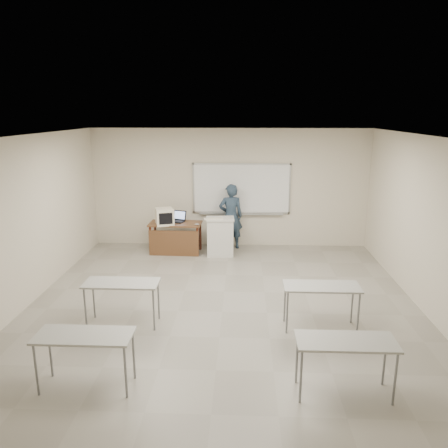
{
  "coord_description": "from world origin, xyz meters",
  "views": [
    {
      "loc": [
        0.34,
        -6.98,
        3.39
      ],
      "look_at": [
        -0.07,
        2.2,
        1.02
      ],
      "focal_mm": 35.0,
      "sensor_mm": 36.0,
      "label": 1
    }
  ],
  "objects_px": {
    "keyboard": "(213,219)",
    "mouse": "(197,224)",
    "instructor_desk": "(175,233)",
    "presenter": "(231,216)",
    "podium": "(220,236)",
    "laptop": "(177,219)",
    "crt_monitor": "(164,216)",
    "whiteboard": "(241,189)"
  },
  "relations": [
    {
      "from": "instructor_desk",
      "to": "keyboard",
      "type": "distance_m",
      "value": 1.06
    },
    {
      "from": "instructor_desk",
      "to": "crt_monitor",
      "type": "distance_m",
      "value": 0.49
    },
    {
      "from": "whiteboard",
      "to": "mouse",
      "type": "height_order",
      "value": "whiteboard"
    },
    {
      "from": "podium",
      "to": "laptop",
      "type": "xyz_separation_m",
      "value": [
        -1.09,
        0.33,
        0.34
      ]
    },
    {
      "from": "mouse",
      "to": "laptop",
      "type": "bearing_deg",
      "value": 130.21
    },
    {
      "from": "mouse",
      "to": "keyboard",
      "type": "height_order",
      "value": "keyboard"
    },
    {
      "from": "podium",
      "to": "presenter",
      "type": "distance_m",
      "value": 0.72
    },
    {
      "from": "instructor_desk",
      "to": "mouse",
      "type": "xyz_separation_m",
      "value": [
        0.55,
        -0.09,
        0.25
      ]
    },
    {
      "from": "instructor_desk",
      "to": "presenter",
      "type": "bearing_deg",
      "value": 22.94
    },
    {
      "from": "whiteboard",
      "to": "podium",
      "type": "xyz_separation_m",
      "value": [
        -0.5,
        -0.84,
        -1.01
      ]
    },
    {
      "from": "keyboard",
      "to": "presenter",
      "type": "relative_size",
      "value": 0.27
    },
    {
      "from": "whiteboard",
      "to": "instructor_desk",
      "type": "xyz_separation_m",
      "value": [
        -1.61,
        -0.78,
        -0.96
      ]
    },
    {
      "from": "laptop",
      "to": "whiteboard",
      "type": "bearing_deg",
      "value": 39.08
    },
    {
      "from": "keyboard",
      "to": "presenter",
      "type": "height_order",
      "value": "presenter"
    },
    {
      "from": "presenter",
      "to": "crt_monitor",
      "type": "bearing_deg",
      "value": 9.12
    },
    {
      "from": "whiteboard",
      "to": "laptop",
      "type": "relative_size",
      "value": 7.18
    },
    {
      "from": "keyboard",
      "to": "mouse",
      "type": "bearing_deg",
      "value": 152.38
    },
    {
      "from": "podium",
      "to": "crt_monitor",
      "type": "distance_m",
      "value": 1.44
    },
    {
      "from": "instructor_desk",
      "to": "mouse",
      "type": "relative_size",
      "value": 11.61
    },
    {
      "from": "crt_monitor",
      "to": "mouse",
      "type": "relative_size",
      "value": 4.27
    },
    {
      "from": "mouse",
      "to": "keyboard",
      "type": "bearing_deg",
      "value": -28.26
    },
    {
      "from": "instructor_desk",
      "to": "presenter",
      "type": "distance_m",
      "value": 1.47
    },
    {
      "from": "podium",
      "to": "laptop",
      "type": "relative_size",
      "value": 2.68
    },
    {
      "from": "crt_monitor",
      "to": "laptop",
      "type": "distance_m",
      "value": 0.41
    },
    {
      "from": "podium",
      "to": "keyboard",
      "type": "height_order",
      "value": "keyboard"
    },
    {
      "from": "instructor_desk",
      "to": "presenter",
      "type": "xyz_separation_m",
      "value": [
        1.34,
        0.52,
        0.31
      ]
    },
    {
      "from": "mouse",
      "to": "crt_monitor",
      "type": "bearing_deg",
      "value": 158.76
    },
    {
      "from": "instructor_desk",
      "to": "crt_monitor",
      "type": "height_order",
      "value": "crt_monitor"
    },
    {
      "from": "crt_monitor",
      "to": "laptop",
      "type": "bearing_deg",
      "value": 28.31
    },
    {
      "from": "laptop",
      "to": "presenter",
      "type": "relative_size",
      "value": 0.21
    },
    {
      "from": "crt_monitor",
      "to": "keyboard",
      "type": "xyz_separation_m",
      "value": [
        1.21,
        -0.16,
        0.0
      ]
    },
    {
      "from": "instructor_desk",
      "to": "podium",
      "type": "relative_size",
      "value": 1.37
    },
    {
      "from": "whiteboard",
      "to": "podium",
      "type": "distance_m",
      "value": 1.41
    },
    {
      "from": "mouse",
      "to": "keyboard",
      "type": "xyz_separation_m",
      "value": [
        0.41,
        -0.09,
        0.17
      ]
    },
    {
      "from": "mouse",
      "to": "podium",
      "type": "bearing_deg",
      "value": -12.67
    },
    {
      "from": "crt_monitor",
      "to": "instructor_desk",
      "type": "bearing_deg",
      "value": -14.31
    },
    {
      "from": "laptop",
      "to": "mouse",
      "type": "height_order",
      "value": "laptop"
    },
    {
      "from": "whiteboard",
      "to": "instructor_desk",
      "type": "distance_m",
      "value": 2.03
    },
    {
      "from": "whiteboard",
      "to": "mouse",
      "type": "distance_m",
      "value": 1.54
    },
    {
      "from": "instructor_desk",
      "to": "crt_monitor",
      "type": "xyz_separation_m",
      "value": [
        -0.25,
        -0.02,
        0.42
      ]
    },
    {
      "from": "podium",
      "to": "keyboard",
      "type": "distance_m",
      "value": 0.51
    },
    {
      "from": "laptop",
      "to": "instructor_desk",
      "type": "bearing_deg",
      "value": -72.97
    }
  ]
}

